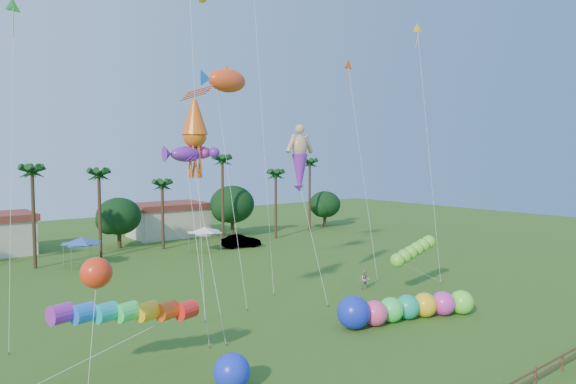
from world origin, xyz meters
TOP-DOWN VIEW (x-y plane):
  - ground at (0.00, 0.00)m, footprint 160.00×160.00m
  - tree_line at (3.57, 44.00)m, footprint 69.46×8.91m
  - buildings_row at (-3.09, 50.00)m, footprint 35.00×7.00m
  - tent_row at (-6.00, 36.33)m, footprint 31.00×4.00m
  - car_b at (13.16, 35.93)m, footprint 5.09×2.70m
  - spectator_b at (10.28, 12.18)m, footprint 1.03×0.97m
  - caterpillar_inflatable at (5.91, 4.69)m, footprint 10.74×4.89m
  - blue_ball at (-9.00, 3.17)m, footprint 1.83×1.83m
  - rainbow_tube at (-11.04, 7.48)m, footprint 10.35×2.42m
  - green_worm at (10.85, 9.18)m, footprint 9.73×3.16m
  - orange_ball_kite at (-14.48, 6.07)m, footprint 1.98×2.15m
  - merman_kite at (4.69, 14.34)m, footprint 2.57×5.05m
  - fish_kite at (0.07, 17.90)m, footprint 5.09×5.52m
  - squid_kite at (-6.30, 11.64)m, footprint 1.95×4.30m
  - lobster_kite at (-6.90, 11.67)m, footprint 3.90×4.40m
  - delta_kite_red at (13.32, 17.39)m, footprint 1.27×4.23m
  - delta_kite_yellow at (17.87, 12.85)m, footprint 1.40×4.06m
  - delta_kite_green at (-15.03, 19.23)m, footprint 2.34×4.62m

SIDE VIEW (x-z plane):
  - ground at x=0.00m, z-range 0.00..0.00m
  - car_b at x=13.16m, z-range 0.00..1.59m
  - spectator_b at x=10.28m, z-range 0.00..1.67m
  - blue_ball at x=-9.00m, z-range 0.00..1.83m
  - caterpillar_inflatable at x=5.91m, z-range -0.18..2.04m
  - buildings_row at x=-3.09m, z-range 0.00..4.00m
  - tent_row at x=-6.00m, z-range 2.45..3.05m
  - green_worm at x=10.85m, z-range 1.12..4.76m
  - rainbow_tube at x=-11.04m, z-range 1.25..4.77m
  - tree_line at x=3.57m, z-range -1.22..9.78m
  - orange_ball_kite at x=-14.48m, z-range 2.68..9.51m
  - merman_kite at x=4.69m, z-range 4.17..17.75m
  - lobster_kite at x=-6.90m, z-range 5.45..17.77m
  - squid_kite at x=-6.30m, z-range 5.18..20.32m
  - fish_kite at x=0.07m, z-range 8.24..26.82m
  - delta_kite_red at x=13.32m, z-range 9.42..30.16m
  - delta_kite_green at x=-15.03m, z-range 9.73..31.29m
  - delta_kite_yellow at x=17.87m, z-range 10.75..34.66m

